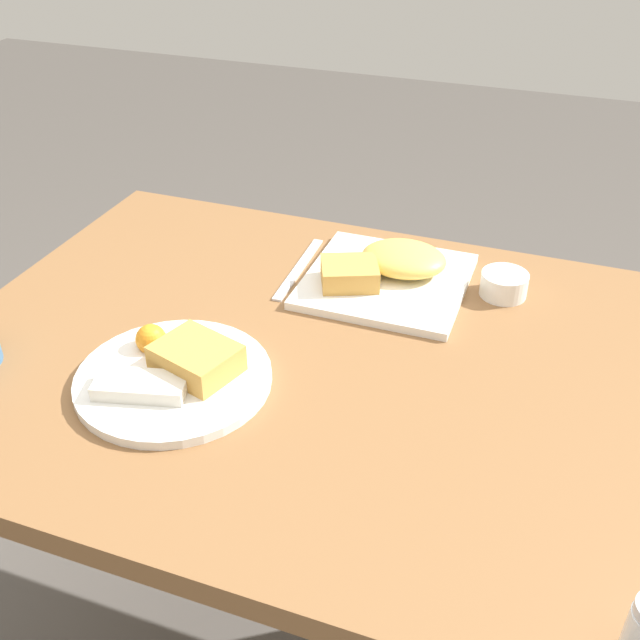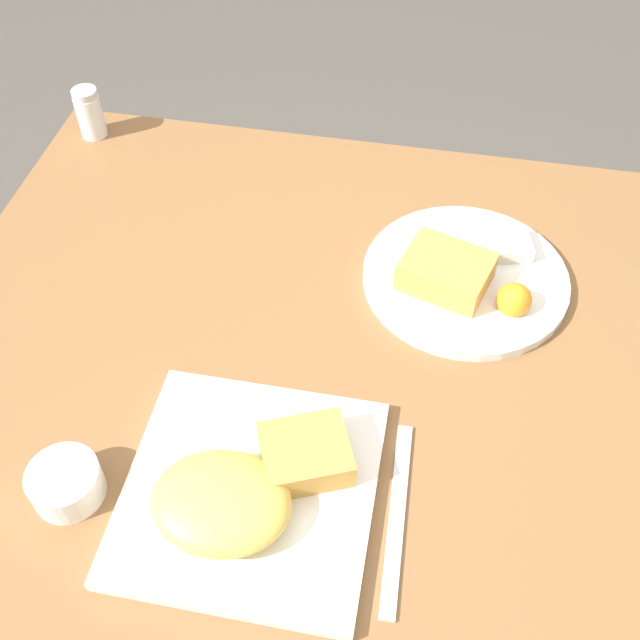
{
  "view_description": "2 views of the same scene",
  "coord_description": "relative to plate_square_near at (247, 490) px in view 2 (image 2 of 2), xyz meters",
  "views": [
    {
      "loc": [
        -0.33,
        0.82,
        1.4
      ],
      "look_at": [
        -0.02,
        -0.04,
        0.79
      ],
      "focal_mm": 42.0,
      "sensor_mm": 36.0,
      "label": 1
    },
    {
      "loc": [
        0.07,
        -0.57,
        1.47
      ],
      "look_at": [
        -0.03,
        -0.02,
        0.82
      ],
      "focal_mm": 42.0,
      "sensor_mm": 36.0,
      "label": 2
    }
  ],
  "objects": [
    {
      "name": "ground_plane",
      "position": [
        0.07,
        0.23,
        -0.78
      ],
      "size": [
        8.0,
        8.0,
        0.0
      ],
      "primitive_type": "plane",
      "color": "#4C4742"
    },
    {
      "name": "dining_table",
      "position": [
        0.07,
        0.23,
        -0.11
      ],
      "size": [
        1.05,
        0.82,
        0.76
      ],
      "color": "brown",
      "rests_on": "ground_plane"
    },
    {
      "name": "plate_square_near",
      "position": [
        0.0,
        0.0,
        0.0
      ],
      "size": [
        0.26,
        0.26,
        0.06
      ],
      "color": "white",
      "rests_on": "dining_table"
    },
    {
      "name": "plate_oval_far",
      "position": [
        0.2,
        0.35,
        -0.01
      ],
      "size": [
        0.27,
        0.27,
        0.05
      ],
      "color": "white",
      "rests_on": "dining_table"
    },
    {
      "name": "sauce_ramekin",
      "position": [
        -0.19,
        -0.03,
        -0.0
      ],
      "size": [
        0.08,
        0.08,
        0.04
      ],
      "color": "white",
      "rests_on": "dining_table"
    },
    {
      "name": "salt_shaker",
      "position": [
        -0.4,
        0.57,
        0.01
      ],
      "size": [
        0.04,
        0.04,
        0.08
      ],
      "color": "white",
      "rests_on": "dining_table"
    },
    {
      "name": "butter_knife",
      "position": [
        0.15,
        0.01,
        -0.02
      ],
      "size": [
        0.02,
        0.22,
        0.0
      ],
      "rotation": [
        0.0,
        0.0,
        1.6
      ],
      "color": "silver",
      "rests_on": "dining_table"
    }
  ]
}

